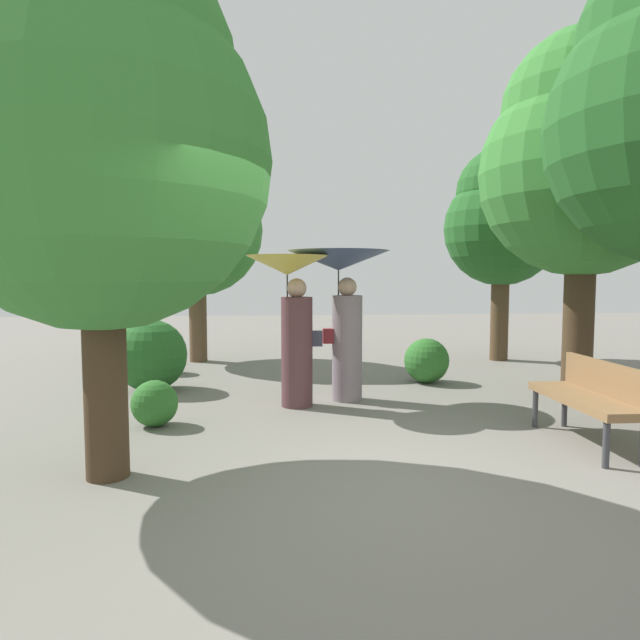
{
  "coord_description": "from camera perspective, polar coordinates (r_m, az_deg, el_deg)",
  "views": [
    {
      "loc": [
        -0.73,
        -4.21,
        1.67
      ],
      "look_at": [
        0.0,
        3.33,
        1.08
      ],
      "focal_mm": 30.87,
      "sensor_mm": 36.0,
      "label": 1
    }
  ],
  "objects": [
    {
      "name": "person_right",
      "position": [
        7.4,
        2.24,
        3.17
      ],
      "size": [
        1.36,
        1.36,
        2.03
      ],
      "rotation": [
        0.0,
        0.0,
        1.68
      ],
      "color": "gray",
      "rests_on": "ground"
    },
    {
      "name": "person_left",
      "position": [
        7.06,
        -2.92,
        1.59
      ],
      "size": [
        1.06,
        1.06,
        1.95
      ],
      "rotation": [
        0.0,
        0.0,
        1.68
      ],
      "color": "#563338",
      "rests_on": "ground"
    },
    {
      "name": "tree_mid_right",
      "position": [
        11.68,
        18.35,
        10.02
      ],
      "size": [
        2.27,
        2.27,
        4.25
      ],
      "color": "#4C3823",
      "rests_on": "ground"
    },
    {
      "name": "ground_plane",
      "position": [
        4.59,
        4.21,
        -16.92
      ],
      "size": [
        40.0,
        40.0,
        0.0
      ],
      "primitive_type": "plane",
      "color": "slate"
    },
    {
      "name": "bush_path_right",
      "position": [
        6.51,
        -16.77,
        -8.28
      ],
      "size": [
        0.52,
        0.52,
        0.52
      ],
      "primitive_type": "sphere",
      "color": "#2D6B28",
      "rests_on": "ground"
    },
    {
      "name": "tree_far_back",
      "position": [
        8.76,
        25.73,
        15.17
      ],
      "size": [
        2.86,
        2.86,
        5.09
      ],
      "color": "#42301E",
      "rests_on": "ground"
    },
    {
      "name": "bush_path_left",
      "position": [
        9.91,
        -15.71,
        -3.83
      ],
      "size": [
        0.55,
        0.55,
        0.55
      ],
      "primitive_type": "sphere",
      "color": "#2D6B28",
      "rests_on": "ground"
    },
    {
      "name": "bush_far_side",
      "position": [
        8.9,
        10.99,
        -4.15
      ],
      "size": [
        0.71,
        0.71,
        0.71
      ],
      "primitive_type": "sphere",
      "color": "#2D6B28",
      "rests_on": "ground"
    },
    {
      "name": "tree_near_left",
      "position": [
        4.98,
        -22.05,
        17.78
      ],
      "size": [
        2.79,
        2.79,
        4.44
      ],
      "color": "#42301E",
      "rests_on": "ground"
    },
    {
      "name": "bush_behind_bench",
      "position": [
        8.46,
        -17.15,
        -3.52
      ],
      "size": [
        1.06,
        1.06,
        1.06
      ],
      "primitive_type": "sphere",
      "color": "#235B23",
      "rests_on": "ground"
    },
    {
      "name": "tree_mid_left",
      "position": [
        11.2,
        -12.71,
        10.22
      ],
      "size": [
        2.59,
        2.59,
        4.33
      ],
      "color": "brown",
      "rests_on": "ground"
    },
    {
      "name": "park_bench",
      "position": [
        6.15,
        26.36,
        -6.91
      ],
      "size": [
        0.52,
        1.51,
        0.83
      ],
      "rotation": [
        0.0,
        0.0,
        -1.59
      ],
      "color": "#38383D",
      "rests_on": "ground"
    }
  ]
}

